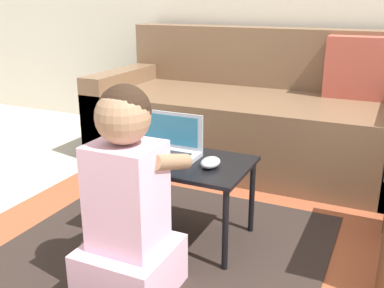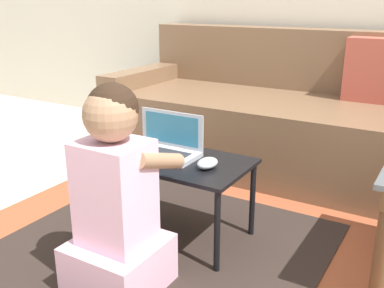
% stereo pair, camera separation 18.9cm
% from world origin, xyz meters
% --- Properties ---
extents(ground_plane, '(16.00, 16.00, 0.00)m').
position_xyz_m(ground_plane, '(0.00, 0.00, 0.00)').
color(ground_plane, beige).
extents(area_rug, '(1.77, 1.89, 0.01)m').
position_xyz_m(area_rug, '(-0.08, -0.13, 0.00)').
color(area_rug, '#9E4C2D').
rests_on(area_rug, ground_plane).
extents(couch, '(1.94, 0.90, 0.82)m').
position_xyz_m(couch, '(-0.09, 1.19, 0.29)').
color(couch, brown).
rests_on(couch, ground_plane).
extents(laptop_desk, '(0.60, 0.37, 0.36)m').
position_xyz_m(laptop_desk, '(-0.08, 0.09, 0.32)').
color(laptop_desk, black).
rests_on(laptop_desk, ground_plane).
extents(laptop, '(0.32, 0.17, 0.18)m').
position_xyz_m(laptop, '(-0.16, 0.11, 0.39)').
color(laptop, '#B7BCC6').
rests_on(laptop, laptop_desk).
extents(computer_mouse, '(0.07, 0.11, 0.04)m').
position_xyz_m(computer_mouse, '(0.08, 0.07, 0.38)').
color(computer_mouse, '#B2B7C1').
rests_on(computer_mouse, laptop_desk).
extents(person_seated, '(0.30, 0.39, 0.75)m').
position_xyz_m(person_seated, '(-0.06, -0.34, 0.34)').
color(person_seated, '#E5B2CC').
rests_on(person_seated, ground_plane).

